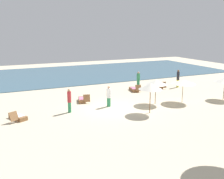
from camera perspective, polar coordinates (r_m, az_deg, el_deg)
ground_plane at (r=20.80m, az=-0.57°, el=-4.16°), size 60.00×60.00×0.00m
ocean_water at (r=36.58m, az=-11.54°, el=3.15°), size 48.00×16.00×0.06m
umbrella_0 at (r=22.97m, az=15.24°, el=1.62°), size 2.11×2.11×1.96m
umbrella_1 at (r=19.44m, az=8.38°, el=0.65°), size 1.76×1.76×2.25m
umbrella_2 at (r=21.98m, az=9.53°, el=1.59°), size 1.88×1.88×2.06m
lounger_1 at (r=26.64m, az=4.86°, el=0.04°), size 0.90×1.74×0.73m
lounger_2 at (r=22.82m, az=-6.45°, el=-2.22°), size 1.03×1.74×0.74m
lounger_3 at (r=28.37m, az=10.11°, el=0.67°), size 1.01×1.72×0.75m
lounger_4 at (r=19.45m, az=-19.85°, el=-5.64°), size 1.25×1.72×0.75m
person_0 at (r=27.92m, az=5.75°, el=2.12°), size 0.44×0.44×1.77m
person_1 at (r=19.86m, az=-9.27°, el=-2.33°), size 0.36×0.36×1.83m
person_2 at (r=29.03m, az=14.16°, el=2.40°), size 0.40×0.40×1.91m
person_3 at (r=21.13m, az=-0.71°, el=-1.49°), size 0.42×0.42×1.70m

